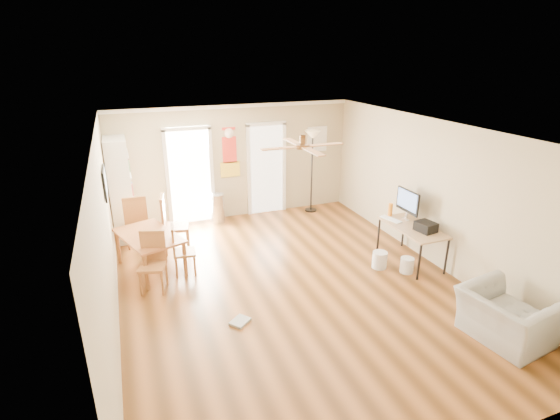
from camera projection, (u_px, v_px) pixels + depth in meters
name	position (u px, v px, depth m)	size (l,w,h in m)	color
floor	(293.00, 286.00, 7.14)	(7.00, 7.00, 0.00)	brown
ceiling	(295.00, 131.00, 6.22)	(5.50, 7.00, 0.00)	silver
wall_back	(235.00, 162.00, 9.74)	(5.50, 0.04, 2.60)	beige
wall_front	(451.00, 352.00, 3.62)	(5.50, 0.04, 2.60)	beige
wall_left	(106.00, 240.00, 5.77)	(0.04, 7.00, 2.60)	beige
wall_right	(436.00, 194.00, 7.60)	(0.04, 7.00, 2.60)	beige
crown_molding	(295.00, 134.00, 6.24)	(5.50, 7.00, 0.08)	white
kitchen_doorway	(190.00, 177.00, 9.47)	(0.90, 0.10, 2.10)	white
bathroom_doorway	(266.00, 170.00, 10.07)	(0.80, 0.10, 2.10)	white
wall_decal	(230.00, 152.00, 9.60)	(0.46, 0.03, 1.10)	red
ac_grille	(317.00, 139.00, 10.26)	(0.50, 0.04, 0.60)	white
framed_poster	(105.00, 183.00, 6.86)	(0.04, 0.66, 0.48)	black
ceiling_fan	(303.00, 146.00, 6.02)	(1.24, 1.24, 0.20)	#593819
bookshelf	(121.00, 189.00, 8.67)	(0.42, 0.95, 2.11)	silver
dining_table	(150.00, 252.00, 7.56)	(0.82, 1.36, 0.68)	#A66635
dining_chair_right_a	(176.00, 224.00, 8.20)	(0.47, 0.47, 1.14)	#965630
dining_chair_right_b	(184.00, 250.00, 7.40)	(0.38, 0.38, 0.91)	#AB6E37
dining_chair_near	(152.00, 263.00, 6.85)	(0.40, 0.40, 0.98)	#9F6133
dining_chair_far	(136.00, 220.00, 8.47)	(0.44, 0.44, 1.07)	#A17334
trash_can	(218.00, 208.00, 9.67)	(0.31, 0.31, 0.68)	#B7B8BA
torchiere_lamp	(312.00, 172.00, 10.14)	(0.37, 0.37, 1.97)	black
computer_desk	(411.00, 244.00, 7.84)	(0.66, 1.31, 0.70)	tan
imac	(407.00, 205.00, 7.95)	(0.09, 0.63, 0.58)	black
keyboard	(391.00, 219.00, 8.04)	(0.14, 0.44, 0.02)	white
printer	(426.00, 227.00, 7.50)	(0.28, 0.33, 0.17)	black
orange_bottle	(390.00, 210.00, 8.19)	(0.08, 0.08, 0.25)	orange
wastebasket_a	(380.00, 260.00, 7.69)	(0.27, 0.27, 0.31)	silver
wastebasket_b	(407.00, 265.00, 7.54)	(0.24, 0.24, 0.27)	white
floor_cloth	(240.00, 321.00, 6.17)	(0.27, 0.22, 0.04)	#959691
armchair	(506.00, 317.00, 5.72)	(1.07, 0.94, 0.70)	#989994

